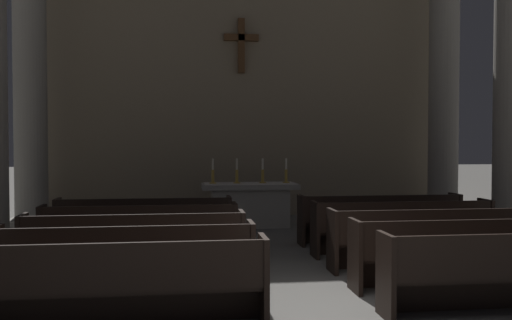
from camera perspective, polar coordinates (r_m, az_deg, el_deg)
name	(u,v)px	position (r m, az deg, el deg)	size (l,w,h in m)	color
ground_plane	(325,320)	(6.49, 6.97, -15.78)	(80.00, 80.00, 0.00)	#66635E
pew_left_row_1	(117,285)	(6.16, -13.86, -12.14)	(3.14, 0.50, 0.95)	black
pew_left_row_2	(127,262)	(7.25, -12.87, -10.02)	(3.14, 0.50, 0.95)	black
pew_left_row_3	(135,246)	(8.34, -12.15, -8.45)	(3.14, 0.50, 0.95)	black
pew_left_row_4	(140,233)	(9.43, -11.60, -7.24)	(3.14, 0.50, 0.95)	black
pew_left_row_5	(145,223)	(10.53, -11.16, -6.29)	(3.14, 0.50, 0.95)	black
pew_right_row_2	(467,253)	(8.15, 20.54, -8.77)	(3.14, 0.50, 0.95)	black
pew_right_row_3	(431,239)	(9.13, 17.22, -7.59)	(3.14, 0.50, 0.95)	black
pew_right_row_4	(402,228)	(10.14, 14.56, -6.63)	(3.14, 0.50, 0.95)	black
pew_right_row_5	(380,219)	(11.17, 12.40, -5.83)	(3.14, 0.50, 0.95)	black
column_left_third	(30,65)	(13.99, -21.86, 8.85)	(1.10, 1.10, 7.57)	#9E998E
column_right_third	(444,72)	(15.05, 18.44, 8.38)	(1.10, 1.10, 7.57)	#9E998E
altar	(250,204)	(13.05, -0.63, -4.43)	(2.20, 0.90, 1.01)	#A8A399
candlestick_outer_left	(213,176)	(12.92, -4.38, -1.60)	(0.16, 0.16, 0.57)	#B79338
candlestick_inner_left	(237,176)	(12.96, -1.95, -1.58)	(0.16, 0.16, 0.57)	#B79338
candlestick_inner_right	(263,175)	(13.03, 0.68, -1.56)	(0.16, 0.16, 0.57)	#B79338
candlestick_outer_right	(286,175)	(13.12, 3.06, -1.54)	(0.16, 0.16, 0.57)	#B79338
apse_with_cross	(240,63)	(15.17, -1.58, 9.81)	(11.11, 0.42, 8.12)	gray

